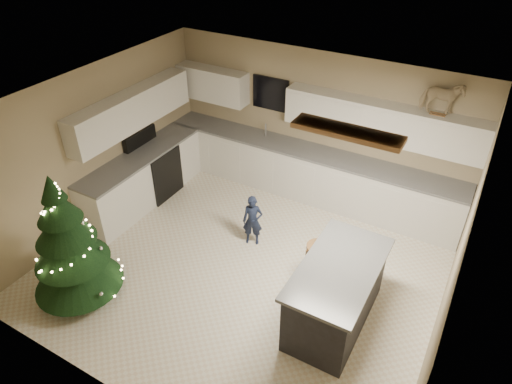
# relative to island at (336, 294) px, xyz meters

# --- Properties ---
(ground_plane) EXTENTS (5.50, 5.50, 0.00)m
(ground_plane) POSITION_rel_island_xyz_m (-1.54, 0.29, -0.48)
(ground_plane) COLOR beige
(room_shell) EXTENTS (5.52, 5.02, 2.61)m
(room_shell) POSITION_rel_island_xyz_m (-1.52, 0.30, 1.27)
(room_shell) COLOR tan
(room_shell) RESTS_ON ground_plane
(cabinetry) EXTENTS (5.50, 3.20, 2.00)m
(cabinetry) POSITION_rel_island_xyz_m (-2.45, 1.94, 0.28)
(cabinetry) COLOR silver
(cabinetry) RESTS_ON ground_plane
(island) EXTENTS (0.90, 1.70, 0.95)m
(island) POSITION_rel_island_xyz_m (0.00, 0.00, 0.00)
(island) COLOR black
(island) RESTS_ON ground_plane
(bar_stool) EXTENTS (0.34, 0.34, 0.65)m
(bar_stool) POSITION_rel_island_xyz_m (-0.49, 0.56, 0.01)
(bar_stool) COLOR brown
(bar_stool) RESTS_ON ground_plane
(christmas_tree) EXTENTS (1.24, 1.19, 1.97)m
(christmas_tree) POSITION_rel_island_xyz_m (-3.27, -1.31, 0.33)
(christmas_tree) COLOR #3F2816
(christmas_tree) RESTS_ON ground_plane
(toddler) EXTENTS (0.37, 0.31, 0.87)m
(toddler) POSITION_rel_island_xyz_m (-1.71, 0.83, -0.05)
(toddler) COLOR black
(toddler) RESTS_ON ground_plane
(rocking_horse) EXTENTS (0.62, 0.39, 0.51)m
(rocking_horse) POSITION_rel_island_xyz_m (0.40, 2.62, 1.78)
(rocking_horse) COLOR brown
(rocking_horse) RESTS_ON cabinetry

